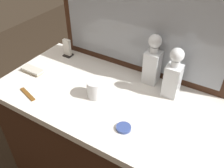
{
  "coord_description": "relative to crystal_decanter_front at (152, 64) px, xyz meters",
  "views": [
    {
      "loc": [
        0.46,
        -0.77,
        1.72
      ],
      "look_at": [
        0.0,
        0.0,
        1.04
      ],
      "focal_mm": 38.23,
      "sensor_mm": 36.0,
      "label": 1
    }
  ],
  "objects": [
    {
      "name": "porcelain_dish",
      "position": [
        0.04,
        -0.37,
        -0.1
      ],
      "size": [
        0.06,
        0.06,
        0.01
      ],
      "color": "#33478C",
      "rests_on": "dresser"
    },
    {
      "name": "dresser",
      "position": [
        -0.11,
        -0.22,
        -0.59
      ],
      "size": [
        1.2,
        0.59,
        0.96
      ],
      "color": "#381E11",
      "rests_on": "ground_plane"
    },
    {
      "name": "crystal_tumbler_left",
      "position": [
        -0.18,
        -0.25,
        -0.07
      ],
      "size": [
        0.08,
        0.08,
        0.09
      ],
      "color": "white",
      "rests_on": "dresser"
    },
    {
      "name": "crystal_decanter_far_left",
      "position": [
        0.13,
        -0.05,
        -0.0
      ],
      "size": [
        0.07,
        0.07,
        0.26
      ],
      "color": "white",
      "rests_on": "dresser"
    },
    {
      "name": "crystal_decanter_front",
      "position": [
        0.0,
        0.0,
        0.0
      ],
      "size": [
        0.08,
        0.08,
        0.27
      ],
      "color": "white",
      "rests_on": "dresser"
    },
    {
      "name": "napkin_holder",
      "position": [
        -0.55,
        -0.02,
        -0.06
      ],
      "size": [
        0.05,
        0.05,
        0.11
      ],
      "color": "black",
      "rests_on": "dresser"
    },
    {
      "name": "dresser_mirror",
      "position": [
        -0.11,
        0.06,
        0.21
      ],
      "size": [
        0.97,
        0.03,
        0.64
      ],
      "color": "#381E11",
      "rests_on": "dresser"
    },
    {
      "name": "silver_brush_far_right",
      "position": [
        -0.6,
        -0.27,
        -0.1
      ],
      "size": [
        0.13,
        0.05,
        0.02
      ],
      "color": "#B7A88C",
      "rests_on": "dresser"
    },
    {
      "name": "tortoiseshell_comb",
      "position": [
        -0.48,
        -0.42,
        -0.11
      ],
      "size": [
        0.13,
        0.06,
        0.01
      ],
      "color": "brown",
      "rests_on": "dresser"
    }
  ]
}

